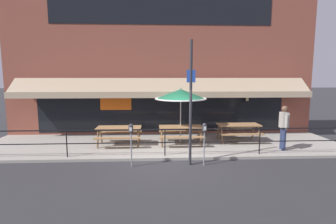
{
  "coord_description": "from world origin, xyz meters",
  "views": [
    {
      "loc": [
        -0.34,
        -8.81,
        2.91
      ],
      "look_at": [
        0.17,
        1.6,
        1.5
      ],
      "focal_mm": 28.0,
      "sensor_mm": 36.0,
      "label": 1
    }
  ],
  "objects_px": {
    "pedestrian_walking": "(284,125)",
    "street_sign_pole": "(191,102)",
    "picnic_table_centre": "(181,130)",
    "picnic_table_right": "(238,128)",
    "picnic_table_left": "(119,131)",
    "parking_meter_far": "(204,131)",
    "patio_umbrella_centre": "(181,94)",
    "parking_meter_near": "(131,132)"
  },
  "relations": [
    {
      "from": "parking_meter_near",
      "to": "picnic_table_right",
      "type": "bearing_deg",
      "value": 32.36
    },
    {
      "from": "parking_meter_near",
      "to": "picnic_table_centre",
      "type": "bearing_deg",
      "value": 52.41
    },
    {
      "from": "patio_umbrella_centre",
      "to": "parking_meter_near",
      "type": "xyz_separation_m",
      "value": [
        -1.84,
        -2.57,
        -1.03
      ]
    },
    {
      "from": "picnic_table_right",
      "to": "patio_umbrella_centre",
      "type": "height_order",
      "value": "patio_umbrella_centre"
    },
    {
      "from": "pedestrian_walking",
      "to": "parking_meter_far",
      "type": "relative_size",
      "value": 1.2
    },
    {
      "from": "parking_meter_near",
      "to": "street_sign_pole",
      "type": "relative_size",
      "value": 0.35
    },
    {
      "from": "picnic_table_centre",
      "to": "picnic_table_right",
      "type": "xyz_separation_m",
      "value": [
        2.55,
        0.39,
        0.0
      ]
    },
    {
      "from": "street_sign_pole",
      "to": "parking_meter_near",
      "type": "bearing_deg",
      "value": -176.41
    },
    {
      "from": "picnic_table_right",
      "to": "parking_meter_far",
      "type": "relative_size",
      "value": 1.27
    },
    {
      "from": "picnic_table_left",
      "to": "parking_meter_far",
      "type": "distance_m",
      "value": 3.89
    },
    {
      "from": "pedestrian_walking",
      "to": "parking_meter_near",
      "type": "xyz_separation_m",
      "value": [
        -5.7,
        -1.41,
        0.09
      ]
    },
    {
      "from": "street_sign_pole",
      "to": "patio_umbrella_centre",
      "type": "bearing_deg",
      "value": 91.96
    },
    {
      "from": "picnic_table_right",
      "to": "pedestrian_walking",
      "type": "height_order",
      "value": "pedestrian_walking"
    },
    {
      "from": "street_sign_pole",
      "to": "pedestrian_walking",
      "type": "bearing_deg",
      "value": 18.85
    },
    {
      "from": "parking_meter_near",
      "to": "street_sign_pole",
      "type": "height_order",
      "value": "street_sign_pole"
    },
    {
      "from": "street_sign_pole",
      "to": "picnic_table_left",
      "type": "bearing_deg",
      "value": 139.51
    },
    {
      "from": "picnic_table_left",
      "to": "street_sign_pole",
      "type": "xyz_separation_m",
      "value": [
        2.63,
        -2.25,
        1.38
      ]
    },
    {
      "from": "patio_umbrella_centre",
      "to": "picnic_table_right",
      "type": "bearing_deg",
      "value": 4.8
    },
    {
      "from": "patio_umbrella_centre",
      "to": "street_sign_pole",
      "type": "distance_m",
      "value": 2.45
    },
    {
      "from": "picnic_table_left",
      "to": "parking_meter_near",
      "type": "relative_size",
      "value": 1.27
    },
    {
      "from": "pedestrian_walking",
      "to": "parking_meter_far",
      "type": "xyz_separation_m",
      "value": [
        -3.33,
        -1.38,
        0.09
      ]
    },
    {
      "from": "patio_umbrella_centre",
      "to": "parking_meter_far",
      "type": "height_order",
      "value": "patio_umbrella_centre"
    },
    {
      "from": "picnic_table_centre",
      "to": "picnic_table_right",
      "type": "height_order",
      "value": "same"
    },
    {
      "from": "picnic_table_left",
      "to": "pedestrian_walking",
      "type": "xyz_separation_m",
      "value": [
        6.41,
        -0.96,
        0.35
      ]
    },
    {
      "from": "picnic_table_left",
      "to": "street_sign_pole",
      "type": "relative_size",
      "value": 0.44
    },
    {
      "from": "pedestrian_walking",
      "to": "street_sign_pole",
      "type": "height_order",
      "value": "street_sign_pole"
    },
    {
      "from": "picnic_table_centre",
      "to": "street_sign_pole",
      "type": "xyz_separation_m",
      "value": [
        0.08,
        -2.27,
        1.38
      ]
    },
    {
      "from": "picnic_table_left",
      "to": "picnic_table_right",
      "type": "height_order",
      "value": "same"
    },
    {
      "from": "parking_meter_near",
      "to": "parking_meter_far",
      "type": "height_order",
      "value": "same"
    },
    {
      "from": "picnic_table_left",
      "to": "pedestrian_walking",
      "type": "height_order",
      "value": "pedestrian_walking"
    },
    {
      "from": "patio_umbrella_centre",
      "to": "parking_meter_far",
      "type": "distance_m",
      "value": 2.79
    },
    {
      "from": "picnic_table_right",
      "to": "picnic_table_left",
      "type": "bearing_deg",
      "value": -175.37
    },
    {
      "from": "picnic_table_left",
      "to": "picnic_table_right",
      "type": "bearing_deg",
      "value": 4.63
    },
    {
      "from": "picnic_table_left",
      "to": "patio_umbrella_centre",
      "type": "height_order",
      "value": "patio_umbrella_centre"
    },
    {
      "from": "patio_umbrella_centre",
      "to": "picnic_table_left",
      "type": "bearing_deg",
      "value": -175.54
    },
    {
      "from": "patio_umbrella_centre",
      "to": "pedestrian_walking",
      "type": "height_order",
      "value": "patio_umbrella_centre"
    },
    {
      "from": "picnic_table_centre",
      "to": "pedestrian_walking",
      "type": "relative_size",
      "value": 1.05
    },
    {
      "from": "pedestrian_walking",
      "to": "parking_meter_near",
      "type": "distance_m",
      "value": 5.88
    },
    {
      "from": "pedestrian_walking",
      "to": "street_sign_pole",
      "type": "distance_m",
      "value": 4.12
    },
    {
      "from": "picnic_table_left",
      "to": "patio_umbrella_centre",
      "type": "relative_size",
      "value": 0.76
    },
    {
      "from": "pedestrian_walking",
      "to": "picnic_table_left",
      "type": "bearing_deg",
      "value": 171.51
    },
    {
      "from": "picnic_table_right",
      "to": "parking_meter_near",
      "type": "distance_m",
      "value": 5.21
    }
  ]
}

